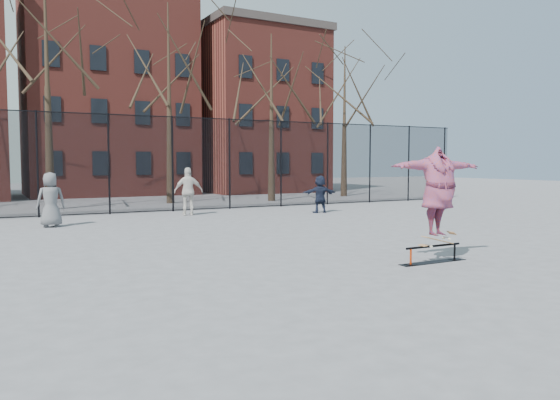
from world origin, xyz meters
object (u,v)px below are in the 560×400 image
skater (438,196)px  bystander_grey (51,200)px  bystander_navy (320,194)px  skateboard (438,242)px  bystander_white (189,191)px  skate_rail (433,256)px

skater → bystander_grey: bearing=124.4°
skater → bystander_navy: size_ratio=1.48×
skateboard → skater: bearing=0.0°
bystander_grey → bystander_navy: bearing=179.2°
bystander_grey → bystander_white: (5.15, 1.54, 0.06)m
skate_rail → bystander_white: bystander_white is taller
skate_rail → bystander_white: size_ratio=0.88×
skateboard → bystander_grey: (-6.34, 10.46, 0.47)m
skateboard → skater: 0.97m
bystander_grey → bystander_navy: (10.23, -0.02, -0.11)m
bystander_navy → skateboard: bearing=80.3°
skate_rail → skateboard: bearing=0.0°
skateboard → bystander_navy: 11.15m
bystander_grey → bystander_white: size_ratio=0.94×
skate_rail → skateboard: 0.29m
bystander_white → bystander_navy: bearing=178.0°
bystander_white → bystander_grey: bearing=31.7°
bystander_navy → bystander_grey: bearing=10.7°
skate_rail → bystander_white: bearing=95.1°
bystander_white → bystander_navy: (5.08, -1.56, -0.17)m
skateboard → bystander_grey: bystander_grey is taller
skateboard → bystander_navy: size_ratio=0.53×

